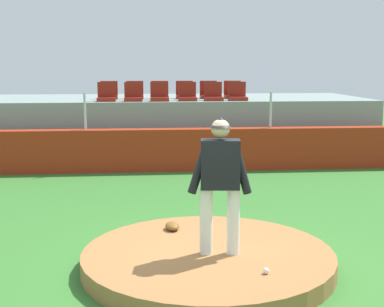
{
  "coord_description": "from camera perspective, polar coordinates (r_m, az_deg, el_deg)",
  "views": [
    {
      "loc": [
        -0.81,
        -6.64,
        2.62
      ],
      "look_at": [
        0.0,
        2.3,
        1.13
      ],
      "focal_mm": 50.52,
      "sensor_mm": 36.0,
      "label": 1
    }
  ],
  "objects": [
    {
      "name": "bleacher_platform",
      "position": [
        16.06,
        -2.24,
        2.99
      ],
      "size": [
        11.2,
        4.02,
        1.65
      ],
      "primitive_type": "cube",
      "color": "gray",
      "rests_on": "ground_plane"
    },
    {
      "name": "fielding_glove",
      "position": [
        7.95,
        -2.1,
        -7.67
      ],
      "size": [
        0.24,
        0.32,
        0.11
      ],
      "primitive_type": "ellipsoid",
      "rotation": [
        0.0,
        0.0,
        4.84
      ],
      "color": "brown",
      "rests_on": "pitchers_mound"
    },
    {
      "name": "stadium_chair_3",
      "position": [
        14.54,
        -0.49,
        6.21
      ],
      "size": [
        0.48,
        0.44,
        0.5
      ],
      "rotation": [
        0.0,
        0.0,
        3.14
      ],
      "color": "maroon",
      "rests_on": "bleacher_platform"
    },
    {
      "name": "stadium_chair_10",
      "position": [
        15.51,
        1.76,
        6.41
      ],
      "size": [
        0.48,
        0.44,
        0.5
      ],
      "rotation": [
        0.0,
        0.0,
        3.14
      ],
      "color": "maroon",
      "rests_on": "bleacher_platform"
    },
    {
      "name": "stadium_chair_4",
      "position": [
        14.59,
        2.27,
        6.22
      ],
      "size": [
        0.48,
        0.44,
        0.5
      ],
      "rotation": [
        0.0,
        0.0,
        3.14
      ],
      "color": "maroon",
      "rests_on": "bleacher_platform"
    },
    {
      "name": "fence_post_left",
      "position": [
        13.34,
        -11.24,
        4.4
      ],
      "size": [
        0.06,
        0.06,
        0.9
      ],
      "primitive_type": "cylinder",
      "color": "silver",
      "rests_on": "brick_barrier"
    },
    {
      "name": "stadium_chair_11",
      "position": [
        15.6,
        4.32,
        6.4
      ],
      "size": [
        0.48,
        0.44,
        0.5
      ],
      "rotation": [
        0.0,
        0.0,
        3.14
      ],
      "color": "maroon",
      "rests_on": "bleacher_platform"
    },
    {
      "name": "stadium_chair_6",
      "position": [
        15.43,
        -8.76,
        6.29
      ],
      "size": [
        0.48,
        0.44,
        0.5
      ],
      "rotation": [
        0.0,
        0.0,
        3.14
      ],
      "color": "maroon",
      "rests_on": "bleacher_platform"
    },
    {
      "name": "stadium_chair_7",
      "position": [
        15.39,
        -6.05,
        6.34
      ],
      "size": [
        0.48,
        0.44,
        0.5
      ],
      "rotation": [
        0.0,
        0.0,
        3.14
      ],
      "color": "maroon",
      "rests_on": "bleacher_platform"
    },
    {
      "name": "ground_plane",
      "position": [
        7.18,
        1.68,
        -11.98
      ],
      "size": [
        60.0,
        60.0,
        0.0
      ],
      "primitive_type": "plane",
      "color": "#36742C"
    },
    {
      "name": "pitchers_mound",
      "position": [
        7.14,
        1.69,
        -11.12
      ],
      "size": [
        3.26,
        3.26,
        0.23
      ],
      "primitive_type": "cylinder",
      "color": "#9F6C3C",
      "rests_on": "ground_plane"
    },
    {
      "name": "baseball",
      "position": [
        6.42,
        7.83,
        -12.17
      ],
      "size": [
        0.07,
        0.07,
        0.07
      ],
      "primitive_type": "sphere",
      "color": "white",
      "rests_on": "pitchers_mound"
    },
    {
      "name": "pitcher",
      "position": [
        6.74,
        2.98,
        -2.34
      ],
      "size": [
        0.81,
        0.3,
        1.75
      ],
      "rotation": [
        0.0,
        0.0,
        -0.09
      ],
      "color": "white",
      "rests_on": "pitchers_mound"
    },
    {
      "name": "stadium_chair_5",
      "position": [
        14.7,
        4.82,
        6.22
      ],
      "size": [
        0.48,
        0.44,
        0.5
      ],
      "rotation": [
        0.0,
        0.0,
        3.14
      ],
      "color": "maroon",
      "rests_on": "bleacher_platform"
    },
    {
      "name": "stadium_chair_9",
      "position": [
        15.43,
        -0.79,
        6.4
      ],
      "size": [
        0.48,
        0.44,
        0.5
      ],
      "rotation": [
        0.0,
        0.0,
        3.14
      ],
      "color": "maroon",
      "rests_on": "bleacher_platform"
    },
    {
      "name": "stadium_chair_0",
      "position": [
        14.53,
        -9.01,
        6.09
      ],
      "size": [
        0.48,
        0.44,
        0.5
      ],
      "rotation": [
        0.0,
        0.0,
        3.14
      ],
      "color": "maroon",
      "rests_on": "bleacher_platform"
    },
    {
      "name": "brick_barrier",
      "position": [
        13.41,
        -1.64,
        0.41
      ],
      "size": [
        12.27,
        0.4,
        1.05
      ],
      "primitive_type": "cube",
      "color": "#A32C15",
      "rests_on": "ground_plane"
    },
    {
      "name": "stadium_chair_1",
      "position": [
        14.47,
        -6.2,
        6.14
      ],
      "size": [
        0.48,
        0.44,
        0.5
      ],
      "rotation": [
        0.0,
        0.0,
        3.14
      ],
      "color": "maroon",
      "rests_on": "bleacher_platform"
    },
    {
      "name": "fence_post_right",
      "position": [
        13.64,
        8.3,
        4.59
      ],
      "size": [
        0.06,
        0.06,
        0.9
      ],
      "primitive_type": "cylinder",
      "color": "silver",
      "rests_on": "brick_barrier"
    },
    {
      "name": "stadium_chair_8",
      "position": [
        15.36,
        -3.42,
        6.37
      ],
      "size": [
        0.48,
        0.44,
        0.5
      ],
      "rotation": [
        0.0,
        0.0,
        3.14
      ],
      "color": "maroon",
      "rests_on": "bleacher_platform"
    },
    {
      "name": "stadium_chair_2",
      "position": [
        14.46,
        -3.45,
        6.18
      ],
      "size": [
        0.48,
        0.44,
        0.5
      ],
      "rotation": [
        0.0,
        0.0,
        3.14
      ],
      "color": "maroon",
      "rests_on": "bleacher_platform"
    }
  ]
}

